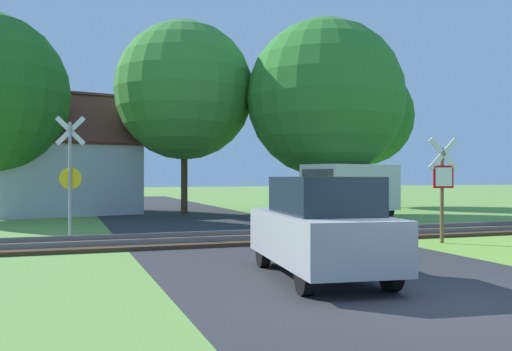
# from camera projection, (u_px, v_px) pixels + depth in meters

# --- Properties ---
(ground_plane) EXTENTS (160.00, 160.00, 0.00)m
(ground_plane) POSITION_uv_depth(u_px,v_px,m) (439.00, 305.00, 7.95)
(ground_plane) COLOR #6B9942
(road_asphalt) EXTENTS (6.97, 80.00, 0.01)m
(road_asphalt) POSITION_uv_depth(u_px,v_px,m) (367.00, 280.00, 9.84)
(road_asphalt) COLOR #2D2D30
(road_asphalt) RESTS_ON ground
(rail_track) EXTENTS (60.00, 2.60, 0.22)m
(rail_track) POSITION_uv_depth(u_px,v_px,m) (251.00, 238.00, 15.83)
(rail_track) COLOR #422D1E
(rail_track) RESTS_ON ground
(stop_sign_near) EXTENTS (0.88, 0.16, 2.81)m
(stop_sign_near) POSITION_uv_depth(u_px,v_px,m) (443.00, 182.00, 15.11)
(stop_sign_near) COLOR brown
(stop_sign_near) RESTS_ON ground
(crossing_sign_far) EXTENTS (0.86, 0.24, 3.55)m
(crossing_sign_far) POSITION_uv_depth(u_px,v_px,m) (70.00, 170.00, 16.66)
(crossing_sign_far) COLOR #9E9EA5
(crossing_sign_far) RESTS_ON ground
(house) EXTENTS (7.63, 7.02, 5.82)m
(house) POSITION_uv_depth(u_px,v_px,m) (61.00, 174.00, 26.84)
(house) COLOR #B7B7BC
(house) RESTS_ON ground
(tree_far) EXTENTS (5.68, 5.68, 8.08)m
(tree_far) POSITION_uv_depth(u_px,v_px,m) (364.00, 116.00, 32.94)
(tree_far) COLOR #513823
(tree_far) RESTS_ON ground
(tree_right) EXTENTS (7.13, 7.13, 8.86)m
(tree_right) POSITION_uv_depth(u_px,v_px,m) (326.00, 98.00, 25.73)
(tree_right) COLOR #513823
(tree_right) RESTS_ON ground
(tree_center) EXTENTS (6.49, 6.49, 9.02)m
(tree_center) POSITION_uv_depth(u_px,v_px,m) (184.00, 91.00, 26.68)
(tree_center) COLOR #513823
(tree_center) RESTS_ON ground
(mail_truck) EXTENTS (5.23, 3.61, 2.24)m
(mail_truck) POSITION_uv_depth(u_px,v_px,m) (349.00, 189.00, 23.29)
(mail_truck) COLOR silver
(mail_truck) RESTS_ON ground
(parked_car) EXTENTS (2.08, 4.16, 1.78)m
(parked_car) POSITION_uv_depth(u_px,v_px,m) (321.00, 227.00, 9.98)
(parked_car) COLOR #99999E
(parked_car) RESTS_ON ground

